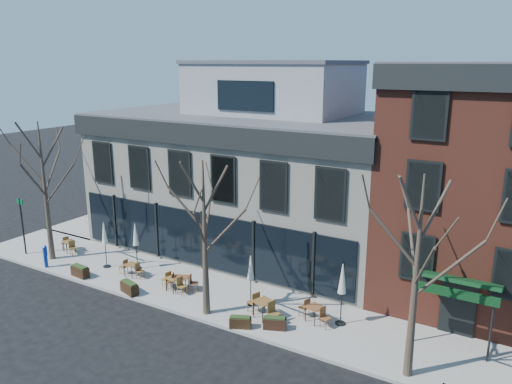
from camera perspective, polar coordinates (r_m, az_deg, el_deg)
The scene contains 24 objects.
ground at distance 27.84m, azimuth -5.91°, elevation -9.07°, with size 120.00×120.00×0.00m, color black.
sidewalk_front at distance 24.52m, azimuth -2.70°, elevation -12.26°, with size 33.50×4.70×0.15m, color gray.
sidewalk_side at distance 39.06m, azimuth -14.03°, elevation -2.29°, with size 4.50×12.00×0.15m, color gray.
corner_building at distance 30.36m, azimuth -0.36°, elevation 2.40°, with size 18.39×10.39×11.10m.
red_brick_building at distance 26.06m, azimuth 24.71°, elevation 1.04°, with size 8.20×11.78×11.18m.
tree_corner at distance 30.17m, azimuth -22.96°, elevation 0.22°, with size 3.93×3.98×7.92m.
tree_mid at distance 21.86m, azimuth -5.87°, elevation -5.15°, with size 3.50×3.55×7.04m.
tree_right at distance 18.26m, azimuth 17.83°, elevation -9.14°, with size 3.72×3.77×7.48m.
sign_pole at distance 32.17m, azimuth -25.15°, elevation -3.20°, with size 0.50×0.10×3.40m.
call_box at distance 29.99m, azimuth -22.94°, elevation -6.69°, with size 0.27×0.26×1.32m.
cafe_set_0 at distance 31.91m, azimuth -20.59°, elevation -5.70°, with size 1.62×0.84×0.83m.
cafe_set_1 at distance 27.49m, azimuth -14.03°, elevation -8.48°, with size 1.57×0.64×0.83m.
cafe_set_2 at distance 25.40m, azimuth -9.35°, elevation -10.15°, with size 1.69×0.78×0.87m.
cafe_set_3 at distance 25.36m, azimuth -8.48°, elevation -10.14°, with size 1.70×1.03×0.88m.
cafe_set_4 at distance 22.59m, azimuth 0.86°, elevation -13.04°, with size 1.97×1.11×1.01m.
cafe_set_5 at distance 22.47m, azimuth 6.71°, elevation -13.48°, with size 1.74×0.97×0.90m.
umbrella_0 at distance 28.53m, azimuth -16.93°, elevation -4.81°, with size 0.41×0.41×2.58m.
umbrella_1 at distance 27.88m, azimuth -13.60°, elevation -5.02°, with size 0.41×0.41×2.59m.
umbrella_3 at distance 23.23m, azimuth -0.61°, elevation -8.93°, with size 0.39×0.39×2.44m.
umbrella_4 at distance 21.79m, azimuth 9.83°, elevation -10.11°, with size 0.45×0.45×2.79m.
planter_0 at distance 28.26m, azimuth -19.47°, elevation -8.52°, with size 1.12×0.53×0.61m.
planter_1 at distance 25.66m, azimuth -14.27°, elevation -10.53°, with size 1.14×0.69×0.60m.
planter_2 at distance 22.01m, azimuth -1.79°, elevation -14.62°, with size 0.99×0.72×0.52m.
planter_3 at distance 21.91m, azimuth 2.15°, elevation -14.73°, with size 1.04×0.72×0.54m.
Camera 1 is at (15.34, -20.38, 11.17)m, focal length 35.00 mm.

